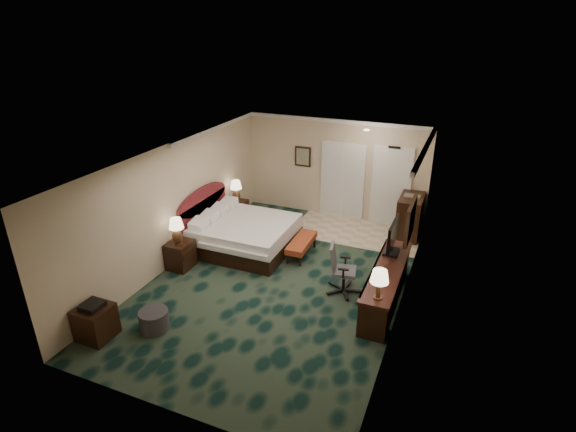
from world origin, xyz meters
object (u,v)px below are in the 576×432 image
at_px(nightstand_far, 238,211).
at_px(lamp_far, 236,191).
at_px(desk_chair, 344,269).
at_px(ottoman, 154,320).
at_px(minibar, 410,216).
at_px(bed_bench, 301,247).
at_px(tv, 393,237).
at_px(bed, 246,235).
at_px(desk, 386,286).
at_px(lamp_near, 177,231).
at_px(side_table, 95,322).
at_px(nightstand_near, 180,255).

xyz_separation_m(nightstand_far, lamp_far, (-0.02, 0.01, 0.58)).
bearing_deg(lamp_far, desk_chair, -31.71).
distance_m(ottoman, minibar, 6.60).
relative_size(bed_bench, tv, 1.31).
distance_m(bed, bed_bench, 1.37).
distance_m(bed_bench, desk, 2.46).
height_order(lamp_near, minibar, lamp_near).
relative_size(ottoman, minibar, 0.49).
bearing_deg(desk, bed_bench, 152.13).
bearing_deg(bed, desk, -15.40).
bearing_deg(tv, bed, 175.70).
distance_m(ottoman, tv, 4.78).
relative_size(desk, tv, 2.86).
bearing_deg(side_table, desk_chair, 40.03).
relative_size(bed, bed_bench, 1.85).
distance_m(lamp_far, desk, 5.04).
distance_m(bed_bench, ottoman, 3.82).
bearing_deg(tv, bed_bench, 167.90).
bearing_deg(bed, desk_chair, -19.20).
relative_size(bed_bench, desk, 0.46).
xyz_separation_m(side_table, desk, (4.40, 2.95, 0.07)).
xyz_separation_m(nightstand_near, desk_chair, (3.59, 0.43, 0.21)).
relative_size(nightstand_near, desk_chair, 0.59).
height_order(lamp_near, bed_bench, lamp_near).
xyz_separation_m(ottoman, minibar, (3.58, 5.54, 0.35)).
bearing_deg(lamp_near, side_table, -89.41).
bearing_deg(bed_bench, desk, -29.51).
height_order(bed, tv, tv).
bearing_deg(lamp_near, tv, 14.37).
distance_m(bed, lamp_far, 1.69).
height_order(bed, lamp_far, lamp_far).
distance_m(nightstand_far, side_table, 5.22).
distance_m(desk, desk_chair, 0.86).
height_order(tv, desk_chair, tv).
xyz_separation_m(lamp_far, bed_bench, (2.30, -1.13, -0.67)).
xyz_separation_m(nightstand_near, bed_bench, (2.27, 1.54, -0.11)).
relative_size(ottoman, desk_chair, 0.50).
height_order(side_table, desk, desk).
bearing_deg(bed_bench, minibar, 41.34).
xyz_separation_m(lamp_far, minibar, (4.44, 0.86, -0.34)).
xyz_separation_m(ottoman, desk_chair, (2.77, 2.43, 0.33)).
bearing_deg(side_table, desk, 33.83).
height_order(bed, desk_chair, desk_chair).
height_order(bed, bed_bench, bed).
bearing_deg(lamp_far, bed, -54.16).
bearing_deg(tv, lamp_near, -164.97).
height_order(ottoman, minibar, minibar).
bearing_deg(ottoman, tv, 40.79).
relative_size(nightstand_near, bed_bench, 0.53).
height_order(side_table, minibar, minibar).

